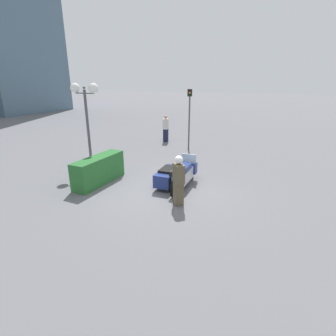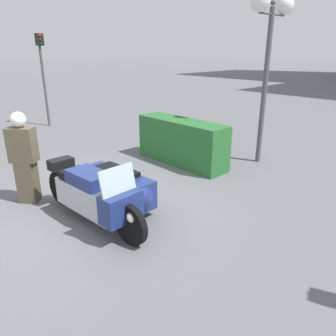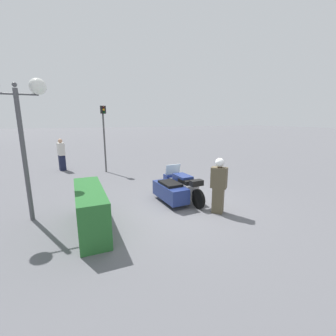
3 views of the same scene
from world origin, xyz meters
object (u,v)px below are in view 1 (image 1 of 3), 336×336
Objects in this scene: officer_rider at (179,179)px; twin_lamp_post at (85,99)px; hedge_bush_curbside at (99,170)px; police_motorcycle at (176,174)px; traffic_light_near at (189,111)px; pedestrian_bystander at (166,128)px.

twin_lamp_post reaches higher than officer_rider.
officer_rider is at bearing -96.50° from hedge_bush_curbside.
officer_rider is 0.68× the size of hedge_bush_curbside.
police_motorcycle is at bearing -106.48° from officer_rider.
police_motorcycle is 6.00m from traffic_light_near.
pedestrian_bystander is (6.73, -0.64, -2.32)m from twin_lamp_post.
traffic_light_near is (7.01, 2.34, 1.40)m from officer_rider.
traffic_light_near is (6.59, -1.34, 1.76)m from hedge_bush_curbside.
pedestrian_bystander is (8.00, 0.88, 0.34)m from hedge_bush_curbside.
police_motorcycle is 1.53× the size of officer_rider.
twin_lamp_post reaches higher than police_motorcycle.
hedge_bush_curbside is 1.41× the size of pedestrian_bystander.
twin_lamp_post is at bearing -44.40° from traffic_light_near.
officer_rider is 5.93m from twin_lamp_post.
traffic_light_near is at bearing -28.22° from twin_lamp_post.
pedestrian_bystander is (1.41, 2.21, -1.41)m from traffic_light_near.
pedestrian_bystander is at bearing -5.45° from twin_lamp_post.
pedestrian_bystander is at bearing 6.25° from hedge_bush_curbside.
police_motorcycle is 7.89m from pedestrian_bystander.
traffic_light_near is (5.32, -2.86, -0.91)m from twin_lamp_post.
pedestrian_bystander reaches higher than officer_rider.
officer_rider is at bearing 2.33° from traffic_light_near.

